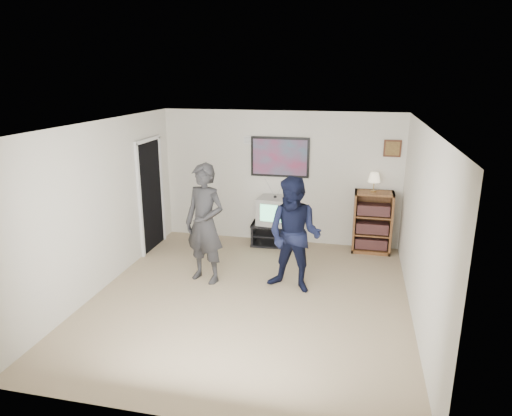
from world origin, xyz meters
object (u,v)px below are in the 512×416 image
at_px(person_tall, 205,224).
at_px(media_stand, 274,234).
at_px(crt_television, 275,211).
at_px(bookshelf, 372,222).
at_px(person_short, 294,235).

bearing_deg(person_tall, media_stand, 84.34).
height_order(media_stand, crt_television, crt_television).
height_order(media_stand, bookshelf, bookshelf).
relative_size(crt_television, person_tall, 0.32).
bearing_deg(crt_television, media_stand, -173.78).
height_order(bookshelf, person_short, person_short).
xyz_separation_m(bookshelf, person_tall, (-2.56, -1.81, 0.37)).
distance_m(person_tall, person_short, 1.39).
bearing_deg(person_tall, bookshelf, 53.16).
distance_m(media_stand, bookshelf, 1.83).
distance_m(crt_television, person_tall, 1.94).
bearing_deg(media_stand, person_short, -73.51).
xyz_separation_m(crt_television, person_short, (0.61, -1.79, 0.19)).
xyz_separation_m(media_stand, bookshelf, (1.79, 0.05, 0.35)).
bearing_deg(bookshelf, media_stand, -178.40).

